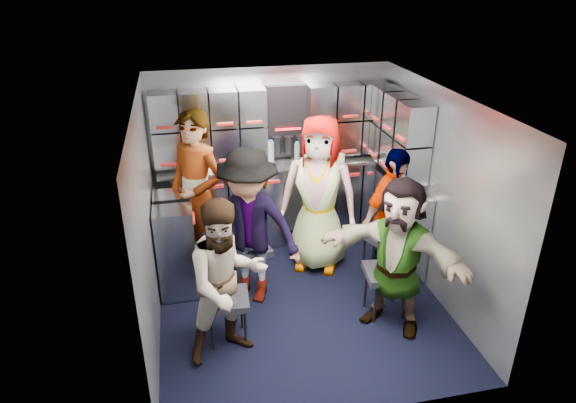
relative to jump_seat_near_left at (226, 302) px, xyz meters
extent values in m
plane|color=black|center=(0.78, 0.42, -0.41)|extent=(3.00, 3.00, 0.00)
cube|color=gray|center=(0.78, 1.92, 0.64)|extent=(2.80, 0.04, 2.10)
cube|color=gray|center=(-0.62, 0.42, 0.64)|extent=(0.04, 3.00, 2.10)
cube|color=gray|center=(2.18, 0.42, 0.64)|extent=(0.04, 3.00, 2.10)
cube|color=silver|center=(0.78, 0.42, 1.69)|extent=(2.80, 3.00, 0.02)
cube|color=#9DA3AD|center=(0.78, 1.71, 0.08)|extent=(2.68, 0.38, 0.99)
cube|color=#9DA3AD|center=(-0.41, 0.98, 0.08)|extent=(0.38, 0.76, 0.99)
cube|color=silver|center=(0.78, 1.71, 0.60)|extent=(2.68, 0.42, 0.03)
cube|color=#9DA3AD|center=(0.78, 1.77, 1.08)|extent=(2.68, 0.28, 0.82)
cube|color=#9DA3AD|center=(2.03, 1.12, 1.08)|extent=(0.28, 1.00, 0.82)
cube|color=#9DA3AD|center=(2.03, 1.02, 0.09)|extent=(0.28, 1.20, 1.00)
cube|color=maroon|center=(0.78, 1.51, 0.47)|extent=(2.60, 0.02, 0.03)
cube|color=black|center=(0.00, 0.00, 0.02)|extent=(0.42, 0.40, 0.06)
cylinder|color=black|center=(-0.14, -0.12, -0.20)|extent=(0.02, 0.02, 0.41)
cylinder|color=black|center=(0.14, -0.12, -0.20)|extent=(0.02, 0.02, 0.41)
cylinder|color=black|center=(-0.14, 0.12, -0.20)|extent=(0.02, 0.02, 0.41)
cylinder|color=black|center=(0.14, 0.12, -0.20)|extent=(0.02, 0.02, 0.41)
cube|color=black|center=(0.31, 0.78, 0.05)|extent=(0.49, 0.48, 0.07)
cylinder|color=black|center=(0.15, 0.65, -0.19)|extent=(0.03, 0.03, 0.44)
cylinder|color=black|center=(0.46, 0.65, -0.19)|extent=(0.03, 0.03, 0.44)
cylinder|color=black|center=(0.15, 0.91, -0.19)|extent=(0.03, 0.03, 0.44)
cylinder|color=black|center=(0.46, 0.91, -0.19)|extent=(0.03, 0.03, 0.44)
cube|color=black|center=(1.13, 1.25, -0.04)|extent=(0.34, 0.32, 0.05)
cylinder|color=black|center=(1.01, 1.14, -0.24)|extent=(0.02, 0.02, 0.35)
cylinder|color=black|center=(1.26, 1.14, -0.24)|extent=(0.02, 0.02, 0.35)
cylinder|color=black|center=(1.01, 1.35, -0.24)|extent=(0.02, 0.02, 0.35)
cylinder|color=black|center=(1.26, 1.35, -0.24)|extent=(0.02, 0.02, 0.35)
cube|color=black|center=(1.80, 0.82, 0.02)|extent=(0.50, 0.49, 0.06)
cylinder|color=black|center=(1.65, 0.69, -0.21)|extent=(0.02, 0.02, 0.41)
cylinder|color=black|center=(1.94, 0.69, -0.21)|extent=(0.02, 0.02, 0.41)
cylinder|color=black|center=(1.65, 0.94, -0.21)|extent=(0.02, 0.02, 0.41)
cylinder|color=black|center=(1.94, 0.94, -0.21)|extent=(0.02, 0.02, 0.41)
cube|color=black|center=(1.55, 0.07, 0.05)|extent=(0.46, 0.44, 0.07)
cylinder|color=black|center=(1.40, -0.06, -0.19)|extent=(0.03, 0.03, 0.44)
cylinder|color=black|center=(1.70, -0.06, -0.19)|extent=(0.03, 0.03, 0.44)
cylinder|color=black|center=(1.40, 0.20, -0.19)|extent=(0.03, 0.03, 0.44)
cylinder|color=black|center=(1.70, 0.20, -0.19)|extent=(0.03, 0.03, 0.44)
imported|color=black|center=(-0.15, 1.16, 0.52)|extent=(0.80, 0.78, 1.86)
imported|color=black|center=(0.00, -0.18, 0.33)|extent=(0.85, 0.75, 1.49)
imported|color=black|center=(0.31, 0.60, 0.40)|extent=(1.21, 1.03, 1.62)
imported|color=black|center=(1.13, 1.07, 0.46)|extent=(1.01, 0.86, 1.75)
imported|color=black|center=(1.80, 0.64, 0.34)|extent=(0.94, 0.76, 1.50)
imported|color=black|center=(1.55, -0.11, 0.34)|extent=(1.33, 1.29, 1.51)
cylinder|color=white|center=(0.72, 1.66, 0.76)|extent=(0.07, 0.07, 0.28)
cylinder|color=white|center=(0.70, 1.66, 0.76)|extent=(0.06, 0.06, 0.28)
cylinder|color=white|center=(1.03, 1.66, 0.74)|extent=(0.06, 0.06, 0.24)
cylinder|color=tan|center=(0.00, 1.65, 0.67)|extent=(0.08, 0.08, 0.11)
cylinder|color=tan|center=(1.57, 1.65, 0.66)|extent=(0.08, 0.08, 0.09)
camera|label=1|loc=(-0.26, -3.78, 2.77)|focal=32.00mm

